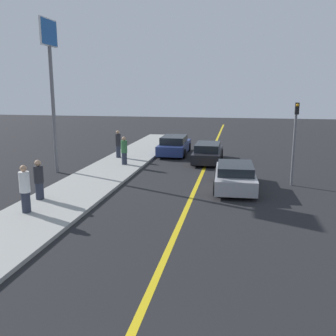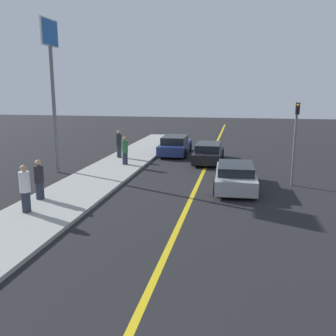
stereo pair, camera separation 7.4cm
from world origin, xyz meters
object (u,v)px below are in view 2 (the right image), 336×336
pedestrian_near_curb (25,189)px  pedestrian_mid_group (39,180)px  traffic_light (295,136)px  car_far_distant (175,145)px  car_ahead_center (209,153)px  car_near_right_lane (235,176)px  pedestrian_by_sign (119,144)px  roadside_sign (51,62)px  pedestrian_far_standing (125,151)px

pedestrian_near_curb → pedestrian_mid_group: 1.72m
traffic_light → car_far_distant: bearing=132.7°
car_ahead_center → pedestrian_mid_group: 12.00m
car_far_distant → pedestrian_near_curb: (-3.21, -14.30, 0.39)m
car_near_right_lane → pedestrian_by_sign: size_ratio=2.50×
car_far_distant → roadside_sign: roadside_sign is taller
pedestrian_near_curb → pedestrian_by_sign: pedestrian_by_sign is taller
pedestrian_near_curb → car_ahead_center: bearing=64.0°
car_far_distant → pedestrian_mid_group: size_ratio=2.80×
roadside_sign → car_far_distant: bearing=52.0°
car_far_distant → roadside_sign: bearing=-128.5°
pedestrian_mid_group → traffic_light: (10.79, 4.84, 1.52)m
pedestrian_far_standing → roadside_sign: size_ratio=0.21×
pedestrian_mid_group → pedestrian_by_sign: size_ratio=0.92×
pedestrian_near_curb → car_near_right_lane: bearing=35.6°
car_far_distant → traffic_light: 10.76m
pedestrian_far_standing → traffic_light: (9.47, -2.90, 1.49)m
pedestrian_near_curb → pedestrian_mid_group: (-0.38, 1.67, -0.07)m
car_far_distant → pedestrian_near_curb: pedestrian_near_curb is taller
car_ahead_center → pedestrian_far_standing: size_ratio=2.72×
pedestrian_far_standing → pedestrian_mid_group: bearing=-99.7°
car_far_distant → roadside_sign: size_ratio=0.56×
pedestrian_far_standing → car_ahead_center: bearing=27.3°
car_ahead_center → roadside_sign: roadside_sign is taller
car_ahead_center → car_far_distant: car_far_distant is taller
car_near_right_lane → pedestrian_mid_group: 8.90m
car_near_right_lane → traffic_light: bearing=18.6°
car_near_right_lane → traffic_light: size_ratio=1.13×
traffic_light → car_near_right_lane: bearing=-159.3°
car_near_right_lane → pedestrian_far_standing: bearing=147.6°
pedestrian_near_curb → traffic_light: traffic_light is taller
car_far_distant → pedestrian_by_sign: 4.34m
pedestrian_mid_group → pedestrian_far_standing: bearing=80.3°
car_far_distant → traffic_light: size_ratio=1.16×
pedestrian_near_curb → roadside_sign: bearing=108.4°
roadside_sign → car_near_right_lane: bearing=-9.5°
car_far_distant → pedestrian_far_standing: 5.40m
pedestrian_near_curb → pedestrian_by_sign: size_ratio=0.99×
pedestrian_far_standing → traffic_light: traffic_light is taller
pedestrian_near_curb → pedestrian_mid_group: pedestrian_near_curb is taller
car_far_distant → pedestrian_mid_group: bearing=-106.3°
traffic_light → roadside_sign: size_ratio=0.49×
pedestrian_near_curb → roadside_sign: roadside_sign is taller
pedestrian_by_sign → car_far_distant: bearing=38.8°
pedestrian_near_curb → pedestrian_by_sign: (-0.16, 11.59, 0.01)m
pedestrian_mid_group → roadside_sign: 7.75m
traffic_light → roadside_sign: roadside_sign is taller
car_near_right_lane → pedestrian_far_standing: (-6.72, 3.94, 0.39)m
car_near_right_lane → pedestrian_mid_group: bearing=-156.8°
car_ahead_center → pedestrian_far_standing: bearing=-152.9°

